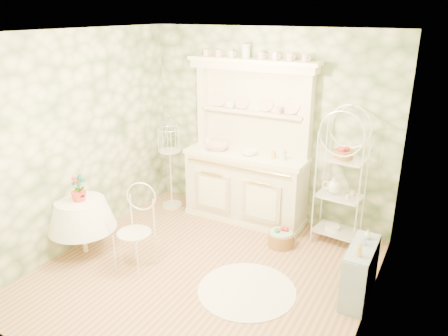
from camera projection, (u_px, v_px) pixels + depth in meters
The scene contains 22 objects.
floor at pixel (204, 273), 5.11m from camera, with size 3.60×3.60×0.00m, color tan.
ceiling at pixel (199, 32), 4.18m from camera, with size 3.60×3.60×0.00m, color white.
wall_left at pixel (79, 141), 5.45m from camera, with size 3.60×3.60×0.00m, color beige.
wall_right at pixel (376, 197), 3.84m from camera, with size 3.60×3.60×0.00m, color beige.
wall_back at pixel (268, 127), 6.13m from camera, with size 3.60×3.60×0.00m, color beige.
wall_front at pixel (73, 238), 3.16m from camera, with size 3.60×3.60×0.00m, color beige.
kitchen_dresser at pixel (246, 144), 6.06m from camera, with size 1.87×0.61×2.29m, color #F0E6CE.
bakers_rack at pixel (341, 180), 5.53m from camera, with size 0.54×0.39×1.74m, color white.
side_shelf at pixel (360, 272), 4.58m from camera, with size 0.26×0.71×0.61m, color #96A5B9.
round_table at pixel (83, 229), 5.45m from camera, with size 0.60×0.60×0.66m, color white.
cafe_chair at pixel (134, 234), 5.09m from camera, with size 0.40×0.40×0.88m, color white.
birdcage_stand at pixel (170, 162), 6.59m from camera, with size 0.35×0.35×1.47m, color white.
floor_basket at pixel (281, 237), 5.67m from camera, with size 0.36×0.36×0.24m, color #A16E3C.
lace_rug at pixel (247, 290), 4.79m from camera, with size 1.08×1.08×0.01m, color white.
bowl_floral at pixel (217, 149), 6.26m from camera, with size 0.33×0.33×0.08m, color white.
bowl_white at pixel (249, 154), 6.03m from camera, with size 0.23×0.23×0.07m, color white.
cup_left at pixel (230, 106), 6.19m from camera, with size 0.13×0.13×0.11m, color white.
cup_right at pixel (278, 112), 5.86m from camera, with size 0.11×0.11×0.10m, color white.
potted_geranium at pixel (79, 191), 5.25m from camera, with size 0.18×0.12×0.34m, color #3F7238.
bottle_amber at pixel (359, 250), 4.29m from camera, with size 0.06×0.06×0.15m, color gold.
bottle_blue at pixel (363, 241), 4.51m from camera, with size 0.05×0.05×0.10m, color #A6C5D3.
bottle_glass at pixel (367, 236), 4.62m from camera, with size 0.08×0.08×0.10m, color silver.
Camera 1 is at (2.30, -3.73, 2.91)m, focal length 35.00 mm.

